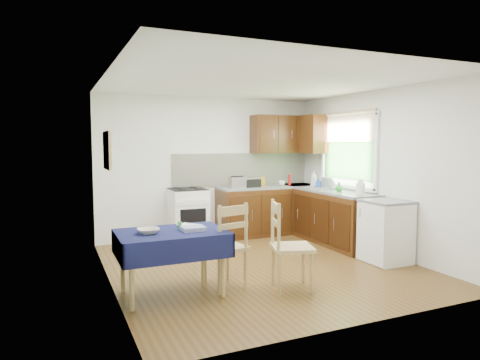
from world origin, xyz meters
name	(u,v)px	position (x,y,z in m)	size (l,w,h in m)	color
floor	(261,266)	(0.00, 0.00, 0.00)	(4.20, 4.20, 0.00)	#523316
ceiling	(262,82)	(0.00, 0.00, 2.50)	(4.00, 4.20, 0.02)	white
wall_back	(209,167)	(0.00, 2.10, 1.25)	(4.00, 0.02, 2.50)	white
wall_front	(365,192)	(0.00, -2.10, 1.25)	(4.00, 0.02, 2.50)	white
wall_left	(109,181)	(-2.00, 0.00, 1.25)	(0.02, 4.20, 2.50)	silver
wall_right	(377,171)	(2.00, 0.00, 1.25)	(0.02, 4.20, 2.50)	white
base_cabinets	(298,214)	(1.36, 1.26, 0.43)	(1.90, 2.30, 0.86)	#341709
worktop_back	(268,187)	(1.05, 1.80, 0.88)	(1.90, 0.60, 0.04)	slate
worktop_right	(335,192)	(1.70, 0.65, 0.88)	(0.60, 1.70, 0.04)	slate
worktop_corner	(299,185)	(1.70, 1.80, 0.88)	(0.60, 0.60, 0.04)	slate
splashback	(242,169)	(0.65, 2.08, 1.20)	(2.70, 0.02, 0.60)	#F1E9CC
upper_cabinets	(291,134)	(1.52, 1.80, 1.85)	(1.20, 0.85, 0.70)	#341709
stove	(188,215)	(-0.50, 1.80, 0.46)	(0.60, 0.61, 0.92)	white
window	(348,145)	(1.97, 0.70, 1.65)	(0.04, 1.48, 1.26)	#295824
fridge	(386,231)	(1.70, -0.55, 0.44)	(0.58, 0.60, 0.89)	white
corkboard	(107,150)	(-1.97, 0.30, 1.60)	(0.04, 0.62, 0.47)	tan
dining_table	(172,241)	(-1.41, -0.61, 0.61)	(1.19, 0.81, 0.72)	#0D1136
chair_far	(226,244)	(-0.79, -0.67, 0.53)	(0.53, 0.53, 1.01)	tan
chair_near	(288,243)	(-0.15, -0.97, 0.54)	(0.57, 0.57, 1.03)	tan
toaster	(237,182)	(0.37, 1.69, 1.00)	(0.28, 0.17, 0.21)	silver
sandwich_press	(250,182)	(0.66, 1.75, 0.99)	(0.31, 0.27, 0.18)	black
sauce_bottle	(290,180)	(1.43, 1.68, 1.00)	(0.05, 0.05, 0.21)	red
yellow_packet	(262,181)	(0.97, 1.93, 0.98)	(0.12, 0.08, 0.16)	gold
dish_rack	(326,187)	(1.72, 0.93, 0.92)	(0.44, 0.33, 0.21)	gray
kettle	(360,187)	(1.75, 0.08, 1.01)	(0.14, 0.14, 0.24)	white
cup	(282,183)	(1.30, 1.74, 0.95)	(0.12, 0.12, 0.09)	white
soap_bottle_a	(314,179)	(1.67, 1.25, 1.05)	(0.11, 0.11, 0.30)	white
soap_bottle_b	(318,183)	(1.65, 1.07, 0.99)	(0.08, 0.08, 0.18)	blue
soap_bottle_c	(339,187)	(1.68, 0.52, 0.98)	(0.12, 0.12, 0.15)	green
plate_bowl	(148,231)	(-1.67, -0.62, 0.75)	(0.23, 0.23, 0.06)	beige
book	(183,226)	(-1.22, -0.42, 0.73)	(0.16, 0.22, 0.02)	white
spice_jar	(180,226)	(-1.30, -0.54, 0.76)	(0.04, 0.04, 0.09)	green
tea_towel	(193,229)	(-1.18, -0.67, 0.74)	(0.26, 0.20, 0.05)	navy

